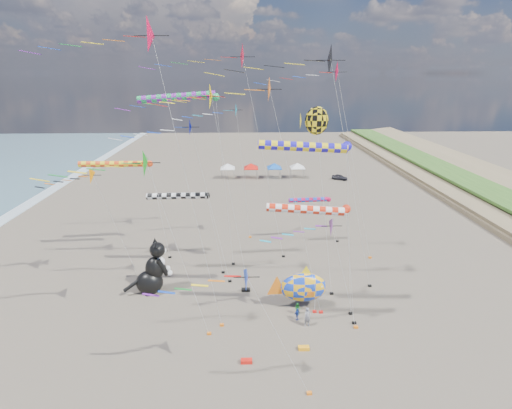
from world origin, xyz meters
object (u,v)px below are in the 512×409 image
at_px(child_green, 298,309).
at_px(parked_car, 340,177).
at_px(fish_inflatable, 303,287).
at_px(person_adult, 307,317).
at_px(child_blue, 297,314).
at_px(cat_inflatable, 151,267).

relative_size(child_green, parked_car, 0.35).
bearing_deg(child_green, parked_car, 95.59).
distance_m(fish_inflatable, parked_car, 50.54).
height_order(child_green, parked_car, child_green).
bearing_deg(person_adult, parked_car, 52.12).
height_order(person_adult, parked_car, person_adult).
distance_m(person_adult, child_green, 1.99).
bearing_deg(parked_car, child_blue, -168.21).
bearing_deg(fish_inflatable, child_green, -116.47).
bearing_deg(cat_inflatable, child_blue, -41.60).
distance_m(fish_inflatable, child_blue, 2.74).
distance_m(person_adult, child_blue, 1.30).
xyz_separation_m(cat_inflatable, person_adult, (15.03, -6.54, -1.93)).
distance_m(cat_inflatable, parked_car, 54.00).
xyz_separation_m(fish_inflatable, person_adult, (0.01, -3.07, -1.25)).
relative_size(cat_inflatable, person_adult, 3.09).
xyz_separation_m(person_adult, child_green, (-0.61, 1.87, -0.34)).
relative_size(cat_inflatable, fish_inflatable, 0.97).
height_order(cat_inflatable, fish_inflatable, cat_inflatable).
height_order(fish_inflatable, child_green, fish_inflatable).
height_order(fish_inflatable, child_blue, fish_inflatable).
bearing_deg(child_green, cat_inflatable, -174.66).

